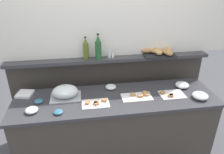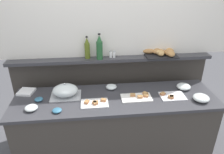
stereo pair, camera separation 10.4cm
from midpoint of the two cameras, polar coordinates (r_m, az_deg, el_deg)
The scene contains 19 objects.
ground_plane at distance 3.44m, azimuth -1.70°, elevation -12.72°, with size 12.00×12.00×0.00m, color #4C4C51.
buffet_counter at distance 2.70m, azimuth -0.18°, elevation -13.38°, with size 2.30×0.66×0.88m.
back_ledge_unit at distance 3.01m, azimuth -1.64°, elevation -4.46°, with size 2.55×0.22×1.20m.
sandwich_platter_front at distance 2.34m, azimuth -5.61°, elevation -6.95°, with size 0.29×0.19×0.04m.
sandwich_platter_rear at distance 2.46m, azimuth 5.65°, elevation -5.12°, with size 0.34×0.19×0.04m.
sandwich_platter_side at distance 2.56m, azimuth 14.24°, elevation -4.53°, with size 0.28×0.20×0.04m.
serving_cloche at distance 2.47m, azimuth -13.46°, elevation -3.89°, with size 0.34×0.24×0.17m.
glass_bowl_large at distance 2.36m, azimuth -21.70°, elevation -8.19°, with size 0.13×0.13×0.05m.
glass_bowl_medium at distance 2.76m, azimuth 17.03°, elevation -2.07°, with size 0.16×0.16×0.07m.
glass_bowl_small at distance 2.59m, azimuth 21.22°, elevation -4.69°, with size 0.18×0.18×0.07m.
glass_bowl_extra at distance 2.61m, azimuth -1.45°, elevation -2.66°, with size 0.13×0.13×0.05m.
condiment_bowl_dark at distance 2.27m, azimuth -15.35°, elevation -8.92°, with size 0.10×0.10×0.03m, color teal.
condiment_bowl_teal at distance 2.50m, azimuth -20.02°, elevation -6.05°, with size 0.09×0.09×0.03m, color teal.
napkin_stack at distance 2.70m, azimuth -23.10°, elevation -4.14°, with size 0.17×0.17×0.03m, color white.
wine_bottle_green at distance 2.60m, azimuth -4.81°, elevation 7.66°, with size 0.08×0.08×0.32m.
olive_oil_bottle at distance 2.64m, azimuth -8.07°, elevation 7.35°, with size 0.06×0.06×0.28m.
salt_shaker at distance 2.67m, azimuth -1.84°, elevation 5.99°, with size 0.03×0.03×0.09m.
pepper_shaker at distance 2.68m, azimuth -0.90°, elevation 6.04°, with size 0.03×0.03×0.09m.
bread_basket at distance 2.83m, azimuth 11.36°, elevation 6.56°, with size 0.43×0.27×0.08m.
Camera 1 is at (-0.36, -2.05, 2.17)m, focal length 34.56 mm.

